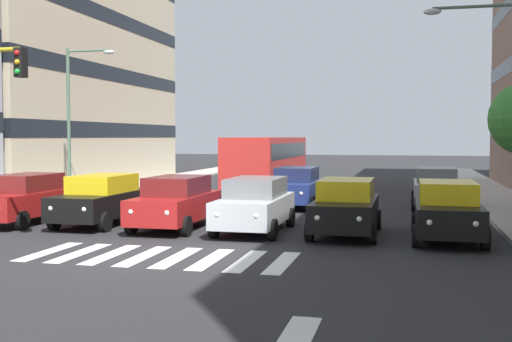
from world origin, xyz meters
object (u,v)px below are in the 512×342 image
Objects in this scene: street_lamp_left at (507,89)px; car_5 at (24,198)px; car_4 at (101,199)px; bus_behind_traffic at (268,158)px; car_3 at (176,202)px; car_row2_1 at (296,187)px; car_2 at (255,204)px; car_0 at (447,210)px; street_lamp_right at (76,107)px; car_row2_0 at (436,187)px; car_1 at (346,206)px.

car_5 is at bearing 4.36° from street_lamp_left.
bus_behind_traffic is (-2.82, -13.83, 0.97)m from car_4.
car_4 is (2.82, -0.24, 0.00)m from car_3.
street_lamp_left is at bearing -175.64° from car_5.
car_row2_1 is 0.63× the size of street_lamp_left.
car_5 is at bearing -0.31° from car_2.
street_lamp_right is at bearing -25.09° from car_0.
car_2 is at bearing 9.39° from street_lamp_left.
car_row2_0 is at bearing -145.19° from car_4.
car_3 is 11.90m from car_row2_0.
car_5 is at bearing 30.00° from car_row2_0.
bus_behind_traffic is 10.59m from street_lamp_right.
car_2 and car_row2_1 have the same top height.
car_1 is at bearing 179.46° from car_3.
car_2 is 1.00× the size of car_3.
car_2 is 0.42× the size of bus_behind_traffic.
car_3 is at bearing 175.06° from car_4.
car_row2_1 is at bearing 112.07° from bus_behind_traffic.
street_lamp_left is (-10.36, 12.89, 2.63)m from bus_behind_traffic.
street_lamp_left reaches higher than car_3.
car_1 is 5.60m from car_3.
car_1 is 0.42× the size of bus_behind_traffic.
car_0 is at bearing 177.56° from car_2.
car_0 is 11.43m from car_4.
car_5 is at bearing -1.19° from car_0.
street_lamp_left reaches higher than bus_behind_traffic.
car_4 is (11.41, -0.57, 0.00)m from car_0.
car_1 is 1.00× the size of car_row2_1.
car_2 is 7.27m from car_row2_1.
car_row2_1 is 0.42× the size of bus_behind_traffic.
car_0 and car_3 have the same top height.
car_1 and car_row2_1 have the same top height.
car_3 is at bearing 136.63° from street_lamp_right.
car_0 is at bearing 120.81° from bus_behind_traffic.
street_lamp_left is (-4.76, -1.24, 3.61)m from car_1.
street_lamp_right reaches higher than car_5.
street_lamp_left reaches higher than car_5.
car_3 and car_4 have the same top height.
car_row2_1 is at bearing -111.18° from car_3.
car_1 is 1.00× the size of car_5.
car_1 is at bearing 69.90° from car_row2_0.
bus_behind_traffic is (2.71, -14.15, 0.97)m from car_2.
car_row2_1 is at bearing -139.37° from car_5.
car_0 is 1.00× the size of car_1.
car_0 and car_2 have the same top height.
street_lamp_right reaches higher than car_2.
car_1 is 0.63× the size of street_lamp_right.
car_0 is at bearing 89.78° from car_row2_0.
street_lamp_left is at bearing -170.61° from car_2.
car_3 is 7.72m from car_row2_1.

